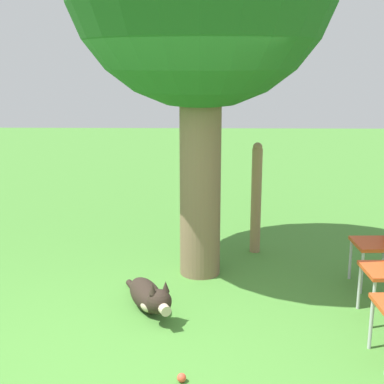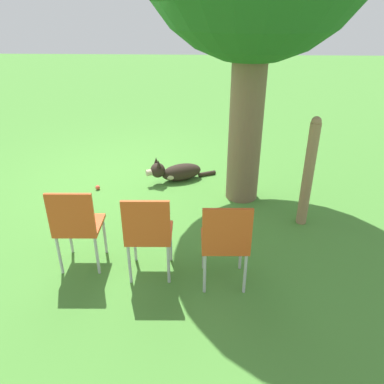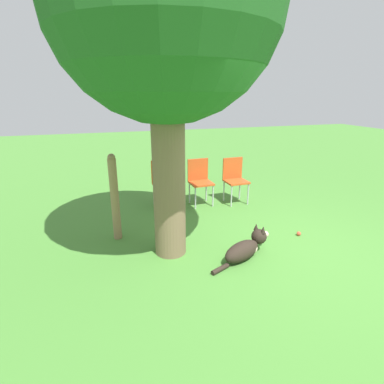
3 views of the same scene
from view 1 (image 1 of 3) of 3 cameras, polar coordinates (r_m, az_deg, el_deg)
The scene contains 5 objects.
ground_plane at distance 4.71m, azimuth -5.51°, elevation -15.58°, with size 30.00×30.00×0.00m, color #478433.
dog at distance 5.14m, azimuth -4.61°, elevation -11.09°, with size 0.57×1.07×0.41m.
fence_post at distance 6.55m, azimuth 6.86°, elevation -0.61°, with size 0.13×0.13×1.37m.
red_chair_2 at distance 5.88m, azimuth 19.75°, elevation -4.50°, with size 0.44×0.46×0.93m.
tennis_ball at distance 4.17m, azimuth -1.11°, elevation -19.20°, with size 0.07×0.07×0.07m.
Camera 1 is at (0.52, -4.08, 2.30)m, focal length 50.00 mm.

